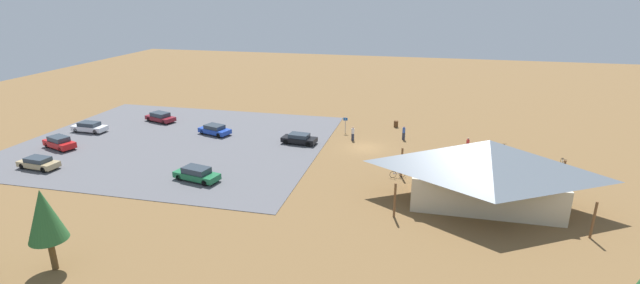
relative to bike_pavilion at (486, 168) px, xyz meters
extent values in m
plane|color=brown|center=(12.39, -12.60, -3.42)|extent=(160.00, 160.00, 0.00)
cube|color=#56565B|center=(36.06, -9.29, -3.40)|extent=(37.18, 31.77, 0.05)
cube|color=beige|center=(0.00, 0.00, -1.87)|extent=(12.61, 6.53, 3.11)
pyramid|color=slate|center=(0.00, 0.00, 1.12)|extent=(15.59, 9.52, 2.88)
cylinder|color=brown|center=(-7.57, -4.53, -1.87)|extent=(0.20, 0.20, 3.11)
cylinder|color=brown|center=(7.57, -4.53, -1.87)|extent=(0.20, 0.20, 3.11)
cylinder|color=brown|center=(-7.57, 4.53, -1.87)|extent=(0.20, 0.20, 3.11)
cylinder|color=brown|center=(7.57, 4.53, -1.87)|extent=(0.20, 0.20, 3.11)
cylinder|color=brown|center=(9.45, -22.32, -2.97)|extent=(0.60, 0.60, 0.90)
cylinder|color=#99999E|center=(15.87, -18.03, -2.32)|extent=(0.08, 0.08, 2.20)
cube|color=#1959B2|center=(15.87, -18.03, -1.52)|extent=(0.56, 0.04, 0.40)
cylinder|color=brown|center=(29.77, 17.60, -2.26)|extent=(0.42, 0.42, 2.33)
cone|color=#2D6633|center=(29.77, 17.60, 0.74)|extent=(2.52, 2.52, 3.67)
torus|color=black|center=(8.26, -7.23, -3.05)|extent=(0.04, 0.75, 0.75)
torus|color=black|center=(8.27, -8.24, -3.05)|extent=(0.04, 0.75, 0.75)
cylinder|color=#722D9E|center=(8.27, -7.74, -2.92)|extent=(0.04, 0.93, 0.04)
cylinder|color=#722D9E|center=(8.26, -7.56, -2.83)|extent=(0.04, 0.04, 0.44)
cube|color=black|center=(8.26, -7.56, -2.61)|extent=(0.08, 0.20, 0.05)
cylinder|color=#722D9E|center=(8.27, -8.14, -2.78)|extent=(0.04, 0.04, 0.52)
cylinder|color=black|center=(8.27, -8.14, -2.52)|extent=(0.48, 0.03, 0.03)
torus|color=black|center=(-9.43, -12.00, -3.04)|extent=(0.04, 0.76, 0.76)
torus|color=black|center=(-9.43, -11.02, -3.04)|extent=(0.04, 0.76, 0.76)
cylinder|color=#B7B7BC|center=(-9.43, -11.51, -2.92)|extent=(0.04, 0.90, 0.04)
cylinder|color=#B7B7BC|center=(-9.43, -11.69, -2.82)|extent=(0.04, 0.04, 0.45)
cube|color=black|center=(-9.43, -11.69, -2.59)|extent=(0.08, 0.20, 0.05)
cylinder|color=#B7B7BC|center=(-9.43, -11.12, -2.78)|extent=(0.04, 0.04, 0.52)
cylinder|color=black|center=(-9.43, -11.12, -2.52)|extent=(0.48, 0.04, 0.03)
torus|color=black|center=(5.67, -8.00, -3.09)|extent=(0.64, 0.30, 0.68)
torus|color=black|center=(4.69, -7.59, -3.09)|extent=(0.64, 0.30, 0.68)
cylinder|color=yellow|center=(5.18, -7.80, -2.97)|extent=(0.92, 0.41, 0.04)
cylinder|color=yellow|center=(5.36, -7.87, -2.87)|extent=(0.04, 0.04, 0.43)
cube|color=black|center=(5.36, -7.87, -2.65)|extent=(0.22, 0.15, 0.05)
cylinder|color=yellow|center=(4.78, -7.63, -2.88)|extent=(0.04, 0.04, 0.41)
cylinder|color=black|center=(4.78, -7.63, -2.68)|extent=(0.21, 0.46, 0.03)
torus|color=black|center=(2.32, -13.05, -3.10)|extent=(0.49, 0.49, 0.65)
torus|color=black|center=(3.00, -12.38, -3.10)|extent=(0.49, 0.49, 0.65)
cylinder|color=silver|center=(2.66, -12.71, -2.99)|extent=(0.65, 0.64, 0.04)
cylinder|color=silver|center=(2.54, -12.83, -2.92)|extent=(0.04, 0.04, 0.36)
cube|color=black|center=(2.54, -12.83, -2.74)|extent=(0.20, 0.20, 0.05)
cylinder|color=silver|center=(2.93, -12.44, -2.87)|extent=(0.04, 0.04, 0.47)
cylinder|color=black|center=(2.93, -12.44, -2.63)|extent=(0.36, 0.36, 0.03)
torus|color=black|center=(7.43, -4.36, -3.06)|extent=(0.68, 0.33, 0.73)
torus|color=black|center=(8.35, -3.96, -3.06)|extent=(0.68, 0.33, 0.73)
cylinder|color=#2347B7|center=(7.89, -4.16, -2.94)|extent=(0.86, 0.40, 0.04)
cylinder|color=#2347B7|center=(7.73, -4.23, -2.86)|extent=(0.04, 0.04, 0.41)
cube|color=black|center=(7.73, -4.23, -2.65)|extent=(0.22, 0.15, 0.05)
cylinder|color=#2347B7|center=(8.26, -4.00, -2.82)|extent=(0.04, 0.04, 0.48)
cylinder|color=black|center=(8.26, -4.00, -2.58)|extent=(0.22, 0.45, 0.03)
torus|color=black|center=(-4.04, -14.58, -3.07)|extent=(0.12, 0.71, 0.71)
torus|color=black|center=(-3.92, -15.61, -3.07)|extent=(0.12, 0.71, 0.71)
cylinder|color=black|center=(-3.98, -15.09, -2.95)|extent=(0.15, 0.95, 0.04)
cylinder|color=black|center=(-4.00, -14.91, -2.87)|extent=(0.04, 0.04, 0.40)
cube|color=black|center=(-4.00, -14.91, -2.67)|extent=(0.10, 0.21, 0.05)
cylinder|color=black|center=(-3.93, -15.51, -2.84)|extent=(0.04, 0.04, 0.45)
cylinder|color=black|center=(-3.93, -15.51, -2.61)|extent=(0.48, 0.09, 0.03)
torus|color=black|center=(-3.78, -11.77, -3.09)|extent=(0.64, 0.24, 0.66)
torus|color=black|center=(-2.80, -11.46, -3.09)|extent=(0.64, 0.24, 0.66)
cylinder|color=#1E7F38|center=(-3.29, -11.61, -2.98)|extent=(0.91, 0.32, 0.04)
cylinder|color=#1E7F38|center=(-3.46, -11.67, -2.89)|extent=(0.04, 0.04, 0.40)
cube|color=black|center=(-3.46, -11.67, -2.69)|extent=(0.21, 0.14, 0.05)
cylinder|color=#1E7F38|center=(-2.90, -11.49, -2.88)|extent=(0.04, 0.04, 0.42)
cylinder|color=black|center=(-2.90, -11.49, -2.67)|extent=(0.18, 0.47, 0.03)
cube|color=tan|center=(45.63, 2.28, -2.86)|extent=(4.55, 2.15, 0.59)
cube|color=#2D3842|center=(45.63, 2.28, -2.34)|extent=(2.60, 1.77, 0.45)
cylinder|color=black|center=(47.19, 2.91, -3.05)|extent=(0.66, 0.28, 0.64)
cylinder|color=black|center=(47.05, 1.38, -3.05)|extent=(0.66, 0.28, 0.64)
cylinder|color=black|center=(44.21, 3.19, -3.05)|extent=(0.66, 0.28, 0.64)
cylinder|color=black|center=(44.07, 1.66, -3.05)|extent=(0.66, 0.28, 0.64)
cube|color=black|center=(20.64, -12.18, -2.87)|extent=(4.46, 2.20, 0.57)
cube|color=#2D3842|center=(20.64, -12.18, -2.35)|extent=(2.55, 1.81, 0.48)
cylinder|color=black|center=(22.17, -11.52, -3.05)|extent=(0.66, 0.28, 0.64)
cylinder|color=black|center=(22.03, -13.11, -3.05)|extent=(0.66, 0.28, 0.64)
cylinder|color=black|center=(19.25, -11.26, -3.05)|extent=(0.66, 0.28, 0.64)
cylinder|color=black|center=(19.11, -12.84, -3.05)|extent=(0.66, 0.28, 0.64)
cube|color=white|center=(49.52, -10.43, -2.85)|extent=(4.72, 2.03, 0.61)
cube|color=#2D3842|center=(49.52, -10.43, -2.29)|extent=(2.67, 1.72, 0.50)
cylinder|color=black|center=(51.13, -9.70, -3.05)|extent=(0.65, 0.25, 0.64)
cylinder|color=black|center=(51.06, -11.31, -3.05)|extent=(0.65, 0.25, 0.64)
cylinder|color=black|center=(47.97, -9.56, -3.05)|extent=(0.65, 0.25, 0.64)
cylinder|color=black|center=(47.90, -11.17, -3.05)|extent=(0.65, 0.25, 0.64)
cube|color=red|center=(48.39, -3.80, -2.80)|extent=(4.71, 3.08, 0.70)
cube|color=#2D3842|center=(48.39, -3.80, -2.17)|extent=(2.82, 2.26, 0.56)
cylinder|color=black|center=(50.05, -3.55, -3.05)|extent=(0.68, 0.41, 0.64)
cylinder|color=black|center=(49.55, -5.01, -3.05)|extent=(0.68, 0.41, 0.64)
cylinder|color=black|center=(47.23, -2.59, -3.05)|extent=(0.68, 0.41, 0.64)
cylinder|color=black|center=(46.73, -4.05, -3.05)|extent=(0.68, 0.41, 0.64)
cube|color=#1E6B3D|center=(27.54, 1.33, -2.85)|extent=(5.02, 2.78, 0.60)
cube|color=#2D3842|center=(27.54, 1.33, -2.26)|extent=(2.93, 2.12, 0.58)
cylinder|color=black|center=(29.28, 1.76, -3.05)|extent=(0.67, 0.35, 0.64)
cylinder|color=black|center=(28.94, 0.21, -3.05)|extent=(0.67, 0.35, 0.64)
cylinder|color=black|center=(26.14, 2.45, -3.05)|extent=(0.67, 0.35, 0.64)
cylinder|color=black|center=(25.80, 0.91, -3.05)|extent=(0.67, 0.35, 0.64)
cube|color=maroon|center=(42.97, -17.12, -2.87)|extent=(4.92, 3.20, 0.56)
cube|color=#2D3842|center=(42.97, -17.12, -2.31)|extent=(2.94, 2.36, 0.57)
cylinder|color=black|center=(44.70, -16.82, -3.05)|extent=(0.68, 0.41, 0.64)
cylinder|color=black|center=(44.19, -18.39, -3.05)|extent=(0.68, 0.41, 0.64)
cylinder|color=black|center=(41.76, -15.85, -3.05)|extent=(0.68, 0.41, 0.64)
cylinder|color=black|center=(41.24, -17.42, -3.05)|extent=(0.68, 0.41, 0.64)
cube|color=#1E42B2|center=(32.57, -13.24, -2.87)|extent=(4.68, 3.11, 0.58)
cube|color=#2D3842|center=(32.57, -13.24, -2.33)|extent=(2.81, 2.32, 0.50)
cylinder|color=black|center=(34.22, -12.88, -3.05)|extent=(0.68, 0.40, 0.64)
cylinder|color=black|center=(33.71, -14.48, -3.05)|extent=(0.68, 0.40, 0.64)
cylinder|color=black|center=(31.43, -11.99, -3.05)|extent=(0.68, 0.40, 0.64)
cylinder|color=black|center=(30.92, -13.59, -3.05)|extent=(0.68, 0.40, 0.64)
cube|color=#2D3347|center=(14.36, -15.07, -2.97)|extent=(0.33, 0.38, 0.91)
cylinder|color=silver|center=(14.36, -15.07, -2.18)|extent=(0.36, 0.36, 0.67)
sphere|color=tan|center=(14.36, -15.07, -1.72)|extent=(0.24, 0.24, 0.24)
cube|color=#2D3347|center=(8.07, -16.85, -2.97)|extent=(0.38, 0.40, 0.92)
cylinder|color=blue|center=(8.07, -16.85, -2.17)|extent=(0.36, 0.36, 0.68)
sphere|color=tan|center=(8.07, -16.85, -1.71)|extent=(0.24, 0.24, 0.24)
cube|color=#2D3347|center=(0.39, -14.24, -3.00)|extent=(0.36, 0.29, 0.84)
cylinder|color=red|center=(0.39, -14.24, -2.29)|extent=(0.36, 0.36, 0.58)
sphere|color=tan|center=(0.39, -14.24, -1.88)|extent=(0.24, 0.24, 0.24)
camera|label=1|loc=(5.68, 39.88, 15.01)|focal=25.69mm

